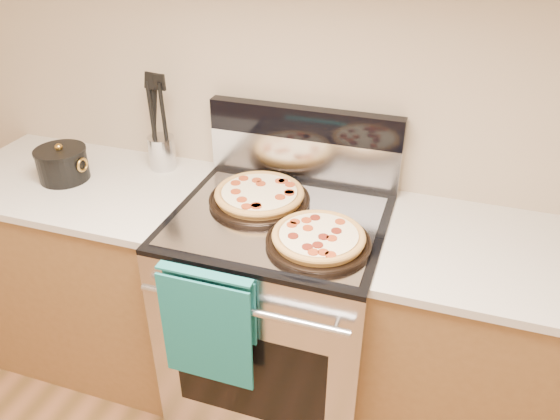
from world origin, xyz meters
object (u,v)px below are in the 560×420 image
(pepperoni_pizza_front, at_px, (319,238))
(saucepan, at_px, (63,165))
(range_body, at_px, (279,316))
(utensil_crock, at_px, (162,152))
(pepperoni_pizza_back, at_px, (259,196))

(pepperoni_pizza_front, bearing_deg, saucepan, 172.11)
(pepperoni_pizza_front, bearing_deg, range_body, 144.16)
(utensil_crock, bearing_deg, pepperoni_pizza_front, -25.56)
(range_body, relative_size, pepperoni_pizza_back, 2.43)
(pepperoni_pizza_front, distance_m, saucepan, 1.12)
(range_body, height_order, pepperoni_pizza_front, pepperoni_pizza_front)
(pepperoni_pizza_front, distance_m, utensil_crock, 0.86)
(range_body, bearing_deg, utensil_crock, 157.99)
(pepperoni_pizza_back, xyz_separation_m, saucepan, (-0.83, -0.05, 0.02))
(saucepan, bearing_deg, pepperoni_pizza_front, -7.89)
(pepperoni_pizza_back, xyz_separation_m, utensil_crock, (-0.49, 0.17, 0.03))
(utensil_crock, distance_m, saucepan, 0.40)
(range_body, distance_m, pepperoni_pizza_front, 0.55)
(range_body, height_order, pepperoni_pizza_back, pepperoni_pizza_back)
(utensil_crock, xyz_separation_m, saucepan, (-0.33, -0.22, -0.01))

